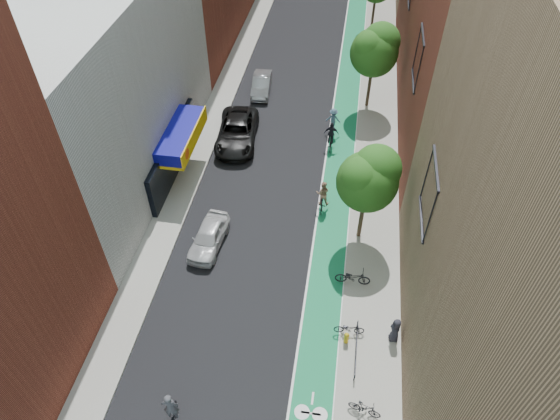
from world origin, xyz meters
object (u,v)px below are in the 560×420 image
at_px(parked_car_white, 209,237).
at_px(parked_car_silver, 262,85).
at_px(pedestrian, 395,330).
at_px(cyclist_lane_far, 333,122).
at_px(cyclist_lane_mid, 331,138).
at_px(fire_hydrant, 346,338).
at_px(cyclist_lane_near, 322,198).
at_px(cyclist_lead, 172,412).
at_px(parked_car_black, 237,132).

bearing_deg(parked_car_white, parked_car_silver, 94.53).
distance_m(parked_car_white, pedestrian, 11.60).
distance_m(parked_car_white, cyclist_lane_far, 13.63).
distance_m(cyclist_lane_mid, pedestrian, 15.69).
height_order(parked_car_silver, pedestrian, pedestrian).
bearing_deg(pedestrian, fire_hydrant, -88.34).
xyz_separation_m(cyclist_lane_mid, cyclist_lane_far, (0.00, 1.77, 0.15)).
bearing_deg(cyclist_lane_far, parked_car_silver, -33.18).
bearing_deg(parked_car_silver, cyclist_lane_near, -68.50).
height_order(cyclist_lane_near, cyclist_lane_far, cyclist_lane_near).
bearing_deg(cyclist_lead, fire_hydrant, -155.22).
height_order(parked_car_white, cyclist_lane_mid, cyclist_lane_mid).
relative_size(parked_car_black, cyclist_lane_mid, 2.88).
xyz_separation_m(cyclist_lead, cyclist_lane_far, (5.13, 22.37, 0.14)).
height_order(parked_car_silver, cyclist_lane_far, cyclist_lane_far).
bearing_deg(pedestrian, parked_car_white, -125.58).
distance_m(cyclist_lane_far, pedestrian, 17.40).
bearing_deg(parked_car_white, cyclist_lane_mid, 63.63).
bearing_deg(parked_car_silver, cyclist_lane_far, -41.79).
distance_m(cyclist_lane_near, cyclist_lane_mid, 6.26).
relative_size(parked_car_silver, cyclist_lead, 1.80).
bearing_deg(pedestrian, parked_car_silver, -165.50).
distance_m(parked_car_silver, cyclist_lane_mid, 9.00).
distance_m(parked_car_white, fire_hydrant, 9.82).
distance_m(parked_car_white, parked_car_silver, 16.88).
distance_m(cyclist_lead, cyclist_lane_near, 15.22).
xyz_separation_m(parked_car_black, cyclist_lane_mid, (6.72, 0.34, -0.02)).
height_order(cyclist_lane_mid, cyclist_lane_far, cyclist_lane_mid).
bearing_deg(parked_car_white, fire_hydrant, -27.77).
height_order(parked_car_white, parked_car_black, parked_car_black).
bearing_deg(parked_car_silver, cyclist_lead, -92.13).
bearing_deg(parked_car_white, cyclist_lane_near, 38.00).
distance_m(parked_car_black, cyclist_lane_far, 7.05).
relative_size(parked_car_white, cyclist_lane_far, 1.96).
bearing_deg(cyclist_lead, parked_car_black, -95.31).
height_order(parked_car_black, cyclist_lead, cyclist_lead).
bearing_deg(parked_car_black, cyclist_lead, -91.10).
relative_size(parked_car_white, cyclist_lane_near, 1.92).
xyz_separation_m(parked_car_black, cyclist_lane_far, (6.72, 2.11, 0.12)).
bearing_deg(cyclist_lane_near, parked_car_silver, -65.59).
bearing_deg(cyclist_lane_near, pedestrian, 115.08).
height_order(cyclist_lead, cyclist_lane_mid, cyclist_lead).
relative_size(parked_car_white, fire_hydrant, 5.54).
xyz_separation_m(pedestrian, fire_hydrant, (-2.30, -0.54, -0.39)).
height_order(parked_car_black, pedestrian, pedestrian).
distance_m(parked_car_black, parked_car_silver, 6.88).
height_order(parked_car_silver, cyclist_lane_near, cyclist_lane_near).
relative_size(parked_car_white, cyclist_lead, 1.77).
bearing_deg(parked_car_silver, fire_hydrant, -73.82).
bearing_deg(parked_car_black, fire_hydrant, -65.58).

